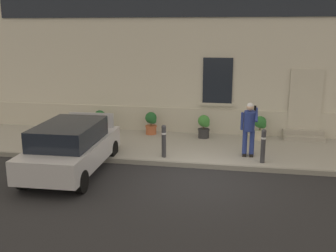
{
  "coord_description": "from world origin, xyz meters",
  "views": [
    {
      "loc": [
        1.06,
        -10.49,
        4.09
      ],
      "look_at": [
        -1.14,
        1.6,
        1.1
      ],
      "focal_mm": 42.83,
      "sensor_mm": 36.0,
      "label": 1
    }
  ],
  "objects_px": {
    "bollard_near_person": "(263,145)",
    "bollard_far_left": "(164,140)",
    "hatchback_car_silver": "(71,147)",
    "planter_terracotta": "(151,123)",
    "person_on_phone": "(249,126)",
    "planter_cream": "(260,127)",
    "planter_charcoal": "(204,126)",
    "planter_olive": "(100,121)"
  },
  "relations": [
    {
      "from": "planter_terracotta",
      "to": "hatchback_car_silver",
      "type": "bearing_deg",
      "value": -108.94
    },
    {
      "from": "planter_terracotta",
      "to": "planter_cream",
      "type": "distance_m",
      "value": 4.07
    },
    {
      "from": "planter_cream",
      "to": "planter_olive",
      "type": "bearing_deg",
      "value": -179.72
    },
    {
      "from": "bollard_near_person",
      "to": "bollard_far_left",
      "type": "height_order",
      "value": "same"
    },
    {
      "from": "bollard_near_person",
      "to": "planter_cream",
      "type": "xyz_separation_m",
      "value": [
        0.03,
        2.69,
        -0.11
      ]
    },
    {
      "from": "bollard_far_left",
      "to": "planter_charcoal",
      "type": "bearing_deg",
      "value": 67.83
    },
    {
      "from": "bollard_far_left",
      "to": "planter_olive",
      "type": "xyz_separation_m",
      "value": [
        -3.04,
        2.66,
        -0.11
      ]
    },
    {
      "from": "bollard_near_person",
      "to": "person_on_phone",
      "type": "xyz_separation_m",
      "value": [
        -0.43,
        0.49,
        0.44
      ]
    },
    {
      "from": "planter_olive",
      "to": "planter_terracotta",
      "type": "distance_m",
      "value": 2.03
    },
    {
      "from": "hatchback_car_silver",
      "to": "bollard_near_person",
      "type": "distance_m",
      "value": 5.66
    },
    {
      "from": "planter_olive",
      "to": "planter_charcoal",
      "type": "bearing_deg",
      "value": -1.99
    },
    {
      "from": "planter_charcoal",
      "to": "bollard_near_person",
      "type": "bearing_deg",
      "value": -51.45
    },
    {
      "from": "bollard_near_person",
      "to": "planter_olive",
      "type": "bearing_deg",
      "value": 156.35
    },
    {
      "from": "bollard_near_person",
      "to": "planter_olive",
      "type": "height_order",
      "value": "bollard_near_person"
    },
    {
      "from": "hatchback_car_silver",
      "to": "person_on_phone",
      "type": "height_order",
      "value": "person_on_phone"
    },
    {
      "from": "person_on_phone",
      "to": "planter_terracotta",
      "type": "height_order",
      "value": "person_on_phone"
    },
    {
      "from": "bollard_near_person",
      "to": "planter_terracotta",
      "type": "relative_size",
      "value": 1.22
    },
    {
      "from": "planter_terracotta",
      "to": "person_on_phone",
      "type": "bearing_deg",
      "value": -31.31
    },
    {
      "from": "planter_terracotta",
      "to": "bollard_near_person",
      "type": "bearing_deg",
      "value": -33.63
    },
    {
      "from": "planter_charcoal",
      "to": "person_on_phone",
      "type": "bearing_deg",
      "value": -52.1
    },
    {
      "from": "planter_olive",
      "to": "person_on_phone",
      "type": "bearing_deg",
      "value": -21.02
    },
    {
      "from": "planter_olive",
      "to": "bollard_near_person",
      "type": "bearing_deg",
      "value": -23.65
    },
    {
      "from": "bollard_far_left",
      "to": "hatchback_car_silver",
      "type": "bearing_deg",
      "value": -149.07
    },
    {
      "from": "person_on_phone",
      "to": "planter_cream",
      "type": "bearing_deg",
      "value": 92.59
    },
    {
      "from": "person_on_phone",
      "to": "planter_terracotta",
      "type": "xyz_separation_m",
      "value": [
        -3.61,
        2.2,
        -0.55
      ]
    },
    {
      "from": "bollard_near_person",
      "to": "planter_charcoal",
      "type": "relative_size",
      "value": 1.22
    },
    {
      "from": "bollard_far_left",
      "to": "person_on_phone",
      "type": "relative_size",
      "value": 0.6
    },
    {
      "from": "planter_terracotta",
      "to": "planter_cream",
      "type": "bearing_deg",
      "value": 0.03
    },
    {
      "from": "person_on_phone",
      "to": "planter_charcoal",
      "type": "distance_m",
      "value": 2.63
    },
    {
      "from": "planter_terracotta",
      "to": "planter_charcoal",
      "type": "relative_size",
      "value": 1.0
    },
    {
      "from": "person_on_phone",
      "to": "planter_cream",
      "type": "height_order",
      "value": "person_on_phone"
    },
    {
      "from": "bollard_far_left",
      "to": "planter_olive",
      "type": "distance_m",
      "value": 4.04
    },
    {
      "from": "bollard_near_person",
      "to": "planter_olive",
      "type": "relative_size",
      "value": 1.22
    },
    {
      "from": "hatchback_car_silver",
      "to": "person_on_phone",
      "type": "xyz_separation_m",
      "value": [
        5.04,
        1.95,
        0.36
      ]
    },
    {
      "from": "hatchback_car_silver",
      "to": "bollard_near_person",
      "type": "height_order",
      "value": "hatchback_car_silver"
    },
    {
      "from": "hatchback_car_silver",
      "to": "person_on_phone",
      "type": "bearing_deg",
      "value": 21.13
    },
    {
      "from": "person_on_phone",
      "to": "bollard_near_person",
      "type": "bearing_deg",
      "value": -34.61
    },
    {
      "from": "bollard_far_left",
      "to": "planter_terracotta",
      "type": "xyz_separation_m",
      "value": [
        -1.01,
        2.69,
        -0.11
      ]
    },
    {
      "from": "planter_olive",
      "to": "planter_charcoal",
      "type": "height_order",
      "value": "same"
    },
    {
      "from": "person_on_phone",
      "to": "planter_terracotta",
      "type": "bearing_deg",
      "value": 162.97
    },
    {
      "from": "person_on_phone",
      "to": "planter_charcoal",
      "type": "xyz_separation_m",
      "value": [
        -1.58,
        2.03,
        -0.55
      ]
    },
    {
      "from": "bollard_near_person",
      "to": "planter_olive",
      "type": "xyz_separation_m",
      "value": [
        -6.08,
        2.66,
        -0.11
      ]
    }
  ]
}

